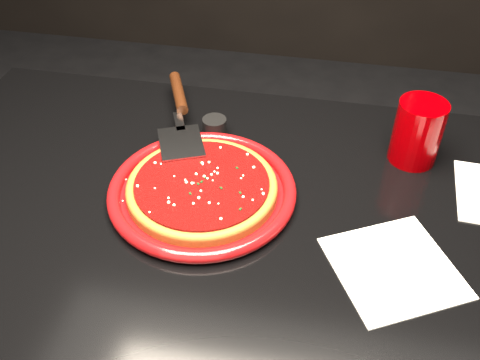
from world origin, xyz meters
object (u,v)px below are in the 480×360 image
Objects in this scene: pizza_server at (181,114)px; table at (228,347)px; ramekin at (215,127)px; cup at (417,132)px; plate at (202,190)px.

table is at bearing -82.26° from pizza_server.
ramekin reaches higher than table.
table is 3.62× the size of pizza_server.
cup reaches higher than ramekin.
cup is at bearing -23.30° from pizza_server.
pizza_server is at bearing 120.80° from table.
cup is (0.44, -0.00, 0.02)m from pizza_server.
pizza_server is (-0.09, 0.18, 0.03)m from plate.
ramekin is (-0.07, 0.23, 0.39)m from table.
plate is at bearing -153.81° from cup.
pizza_server is (-0.14, 0.23, 0.42)m from table.
plate is (-0.05, 0.05, 0.39)m from table.
plate is 0.40m from cup.
cup is at bearing 26.19° from plate.
cup reaches higher than pizza_server.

